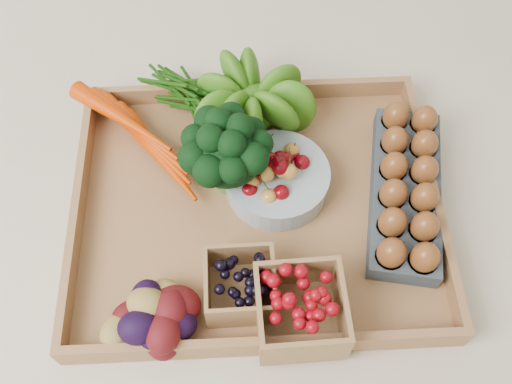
{
  "coord_description": "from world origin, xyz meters",
  "views": [
    {
      "loc": [
        -0.02,
        -0.43,
        0.78
      ],
      "look_at": [
        0.0,
        0.0,
        0.06
      ],
      "focal_mm": 40.0,
      "sensor_mm": 36.0,
      "label": 1
    }
  ],
  "objects_px": {
    "egg_carton": "(405,192)",
    "tray": "(256,209)",
    "broccoli": "(228,164)",
    "cherry_bowl": "(277,180)"
  },
  "relations": [
    {
      "from": "tray",
      "to": "cherry_bowl",
      "type": "height_order",
      "value": "cherry_bowl"
    },
    {
      "from": "broccoli",
      "to": "egg_carton",
      "type": "xyz_separation_m",
      "value": [
        0.27,
        -0.04,
        -0.04
      ]
    },
    {
      "from": "tray",
      "to": "egg_carton",
      "type": "height_order",
      "value": "egg_carton"
    },
    {
      "from": "broccoli",
      "to": "egg_carton",
      "type": "bearing_deg",
      "value": -8.06
    },
    {
      "from": "egg_carton",
      "to": "tray",
      "type": "bearing_deg",
      "value": -167.15
    },
    {
      "from": "broccoli",
      "to": "egg_carton",
      "type": "distance_m",
      "value": 0.27
    },
    {
      "from": "tray",
      "to": "egg_carton",
      "type": "relative_size",
      "value": 1.89
    },
    {
      "from": "tray",
      "to": "egg_carton",
      "type": "xyz_separation_m",
      "value": [
        0.23,
        0.01,
        0.02
      ]
    },
    {
      "from": "tray",
      "to": "broccoli",
      "type": "distance_m",
      "value": 0.09
    },
    {
      "from": "cherry_bowl",
      "to": "egg_carton",
      "type": "height_order",
      "value": "cherry_bowl"
    }
  ]
}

